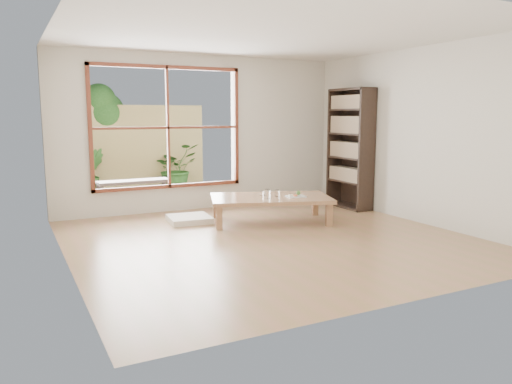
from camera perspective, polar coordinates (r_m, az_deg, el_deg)
ground at (r=6.57m, az=1.60°, el=-5.40°), size 5.00×5.00×0.00m
low_table at (r=7.54m, az=1.67°, el=-0.87°), size 2.01×1.54×0.39m
floor_cushion at (r=7.65m, az=-7.64°, el=-3.08°), size 0.67×0.67×0.09m
bookshelf at (r=8.80m, az=10.72°, el=4.88°), size 0.33×0.92×2.05m
glass_tall at (r=7.33m, az=1.37°, el=-0.22°), size 0.08×0.08×0.14m
glass_mid at (r=7.54m, az=2.45°, el=-0.12°), size 0.07×0.07×0.10m
glass_short at (r=7.62m, az=1.23°, el=-0.03°), size 0.08×0.08×0.10m
glass_small at (r=7.59m, az=0.67°, el=-0.18°), size 0.06×0.06×0.07m
food_tray at (r=7.53m, az=4.62°, el=-0.39°), size 0.30×0.23×0.09m
deck at (r=9.61m, az=-11.81°, el=-1.00°), size 2.80×2.00×0.05m
garden_bench at (r=9.33m, az=-13.77°, el=0.96°), size 1.30×0.40×0.41m
bamboo_fence at (r=10.46m, az=-13.41°, el=4.71°), size 2.80×0.06×1.80m
shrub_right at (r=10.43m, az=-9.15°, el=2.74°), size 1.13×1.06×0.99m
shrub_left at (r=9.87m, az=-18.40°, el=1.97°), size 0.59×0.50×0.97m
garden_tree at (r=10.60m, az=-17.54°, el=8.52°), size 1.04×0.85×2.22m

